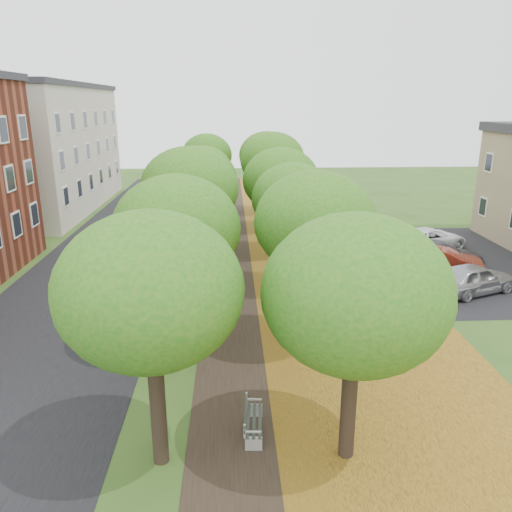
{
  "coord_description": "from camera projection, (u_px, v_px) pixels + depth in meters",
  "views": [
    {
      "loc": [
        -0.3,
        -10.84,
        8.84
      ],
      "look_at": [
        0.73,
        9.68,
        2.5
      ],
      "focal_mm": 35.0,
      "sensor_mm": 36.0,
      "label": 1
    }
  ],
  "objects": [
    {
      "name": "car_red",
      "position": [
        442.0,
        260.0,
        26.85
      ],
      "size": [
        4.52,
        2.77,
        1.41
      ],
      "primitive_type": "imported",
      "rotation": [
        0.0,
        0.0,
        1.25
      ],
      "color": "maroon",
      "rests_on": "ground"
    },
    {
      "name": "car_white",
      "position": [
        430.0,
        238.0,
        31.31
      ],
      "size": [
        5.27,
        3.7,
        1.34
      ],
      "primitive_type": "imported",
      "rotation": [
        0.0,
        0.0,
        1.91
      ],
      "color": "silver",
      "rests_on": "ground"
    },
    {
      "name": "car_silver",
      "position": [
        474.0,
        278.0,
        23.97
      ],
      "size": [
        4.72,
        3.25,
        1.49
      ],
      "primitive_type": "imported",
      "rotation": [
        0.0,
        0.0,
        1.95
      ],
      "color": "#A5A5AA",
      "rests_on": "ground"
    },
    {
      "name": "building_cream",
      "position": [
        33.0,
        147.0,
        42.11
      ],
      "size": [
        10.3,
        20.3,
        10.4
      ],
      "color": "beige",
      "rests_on": "ground"
    },
    {
      "name": "bench",
      "position": [
        252.0,
        420.0,
        13.83
      ],
      "size": [
        0.59,
        1.67,
        0.77
      ],
      "rotation": [
        0.0,
        0.0,
        1.5
      ],
      "color": "#28332C",
      "rests_on": "ground"
    },
    {
      "name": "parking_lot",
      "position": [
        470.0,
        262.0,
        28.89
      ],
      "size": [
        9.0,
        16.0,
        0.01
      ],
      "primitive_type": "cube",
      "color": "black",
      "rests_on": "ground"
    },
    {
      "name": "car_grey",
      "position": [
        437.0,
        254.0,
        27.9
      ],
      "size": [
        5.45,
        3.18,
        1.48
      ],
      "primitive_type": "imported",
      "rotation": [
        0.0,
        0.0,
        1.34
      ],
      "color": "#37363C",
      "rests_on": "ground"
    },
    {
      "name": "tree_row_west",
      "position": [
        194.0,
        188.0,
        25.82
      ],
      "size": [
        4.22,
        34.22,
        6.43
      ],
      "color": "black",
      "rests_on": "ground"
    },
    {
      "name": "ground",
      "position": [
        247.0,
        457.0,
        12.97
      ],
      "size": [
        120.0,
        120.0,
        0.0
      ],
      "primitive_type": "plane",
      "color": "#2D4C19",
      "rests_on": "ground"
    },
    {
      "name": "footpath",
      "position": [
        238.0,
        271.0,
        27.28
      ],
      "size": [
        3.2,
        70.0,
        0.01
      ],
      "primitive_type": "cube",
      "color": "black",
      "rests_on": "ground"
    },
    {
      "name": "leaf_verge",
      "position": [
        328.0,
        270.0,
        27.52
      ],
      "size": [
        7.5,
        70.0,
        0.01
      ],
      "primitive_type": "cube",
      "color": "#A8761F",
      "rests_on": "ground"
    },
    {
      "name": "tree_row_east",
      "position": [
        286.0,
        187.0,
        26.05
      ],
      "size": [
        4.22,
        34.22,
        6.43
      ],
      "color": "black",
      "rests_on": "ground"
    },
    {
      "name": "street_asphalt",
      "position": [
        99.0,
        273.0,
        26.92
      ],
      "size": [
        8.0,
        70.0,
        0.01
      ],
      "primitive_type": "cube",
      "color": "black",
      "rests_on": "ground"
    }
  ]
}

